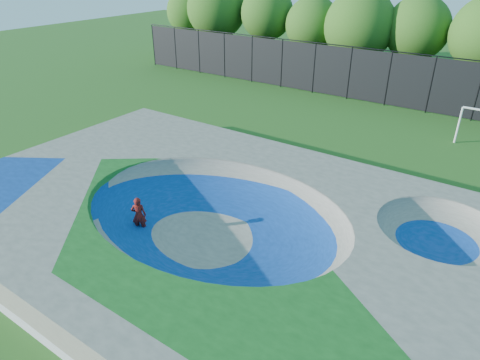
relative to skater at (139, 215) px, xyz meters
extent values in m
plane|color=#215116|center=(2.74, 1.34, -0.80)|extent=(120.00, 120.00, 0.00)
cube|color=gray|center=(2.74, 1.34, -0.05)|extent=(22.00, 14.00, 1.50)
imported|color=red|center=(0.00, 0.00, 0.00)|extent=(0.70, 0.66, 1.61)
cube|color=black|center=(0.00, 0.00, -0.78)|extent=(0.74, 0.67, 0.05)
cylinder|color=silver|center=(8.61, 17.51, 0.31)|extent=(0.12, 0.12, 2.22)
cylinder|color=black|center=(-21.26, 22.34, 1.20)|extent=(0.09, 0.09, 4.00)
cylinder|color=black|center=(-18.26, 22.34, 1.20)|extent=(0.09, 0.09, 4.00)
cylinder|color=black|center=(-15.26, 22.34, 1.20)|extent=(0.09, 0.09, 4.00)
cylinder|color=black|center=(-12.26, 22.34, 1.20)|extent=(0.09, 0.09, 4.00)
cylinder|color=black|center=(-9.26, 22.34, 1.20)|extent=(0.09, 0.09, 4.00)
cylinder|color=black|center=(-6.26, 22.34, 1.20)|extent=(0.09, 0.09, 4.00)
cylinder|color=black|center=(-3.26, 22.34, 1.20)|extent=(0.09, 0.09, 4.00)
cylinder|color=black|center=(-0.26, 22.34, 1.20)|extent=(0.09, 0.09, 4.00)
cylinder|color=black|center=(2.74, 22.34, 1.20)|extent=(0.09, 0.09, 4.00)
cylinder|color=black|center=(5.74, 22.34, 1.20)|extent=(0.09, 0.09, 4.00)
cylinder|color=black|center=(8.74, 22.34, 1.20)|extent=(0.09, 0.09, 4.00)
cube|color=black|center=(2.74, 22.34, 1.20)|extent=(48.00, 0.03, 3.80)
cylinder|color=black|center=(2.74, 22.34, 3.20)|extent=(48.00, 0.08, 0.08)
cylinder|color=#4F3527|center=(-21.08, 27.94, 0.65)|extent=(0.44, 0.44, 2.90)
sphere|color=#285616|center=(-21.08, 27.94, 3.93)|extent=(4.87, 4.87, 4.87)
cylinder|color=#4F3527|center=(-16.53, 26.86, 0.78)|extent=(0.44, 0.44, 3.16)
sphere|color=#285616|center=(-16.53, 26.86, 4.58)|extent=(5.94, 5.94, 5.94)
cylinder|color=#4F3527|center=(-11.15, 27.76, 0.86)|extent=(0.44, 0.44, 3.33)
sphere|color=#285616|center=(-11.15, 27.76, 4.42)|extent=(5.04, 5.04, 5.04)
cylinder|color=#4F3527|center=(-6.34, 27.88, 0.54)|extent=(0.44, 0.44, 2.69)
sphere|color=#285616|center=(-6.34, 27.88, 3.73)|extent=(4.91, 4.91, 4.91)
cylinder|color=#4F3527|center=(-1.64, 27.12, 0.51)|extent=(0.44, 0.44, 2.63)
sphere|color=#285616|center=(-1.64, 27.12, 4.04)|extent=(5.91, 5.91, 5.91)
cylinder|color=#4F3527|center=(2.71, 28.50, 0.64)|extent=(0.44, 0.44, 2.89)
sphere|color=#285616|center=(2.71, 28.50, 4.02)|extent=(5.17, 5.17, 5.17)
cylinder|color=#4F3527|center=(8.04, 27.37, 0.66)|extent=(0.44, 0.44, 2.94)
camera|label=1|loc=(11.58, -9.61, 9.16)|focal=32.00mm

